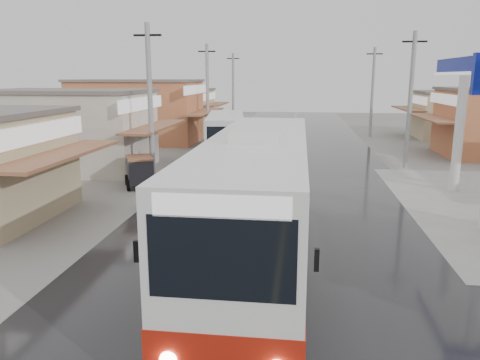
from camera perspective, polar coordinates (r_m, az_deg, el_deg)
The scene contains 11 objects.
ground at distance 15.13m, azimuth 4.89°, elevation -8.51°, with size 120.00×120.00×0.00m, color slate.
road at distance 29.62m, azimuth 6.12°, elevation 1.90°, with size 12.00×90.00×0.02m, color black.
centre_line at distance 29.62m, azimuth 6.12°, elevation 1.92°, with size 0.15×90.00×0.01m, color #D8CC4C.
shopfronts_left at distance 35.26m, azimuth -15.42°, elevation 3.20°, with size 11.00×44.00×5.20m, color tan, non-canonical shape.
utility_poles_left at distance 31.51m, azimuth -6.68°, elevation 2.50°, with size 1.60×50.00×8.00m, color gray, non-canonical shape.
utility_poles_right at distance 30.33m, azimuth 19.47°, elevation 1.48°, with size 1.60×36.00×8.00m, color gray, non-canonical shape.
coach_bus at distance 13.70m, azimuth 2.24°, elevation -2.16°, with size 3.04×12.97×4.04m.
second_bus at distance 31.71m, azimuth -1.75°, elevation 5.51°, with size 3.53×9.01×2.91m.
cyclist at distance 24.32m, azimuth -2.05°, elevation 1.07°, with size 0.85×1.77×1.83m.
tricycle_near at distance 23.77m, azimuth -12.13°, elevation 1.21°, with size 2.01×2.22×1.54m.
tyre_stack at distance 20.06m, azimuth -10.90°, elevation -2.67°, with size 0.95×0.95×0.49m.
Camera 1 is at (0.50, -14.12, 5.40)m, focal length 35.00 mm.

